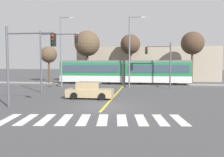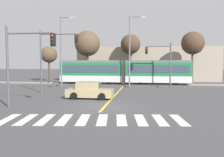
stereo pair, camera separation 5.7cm
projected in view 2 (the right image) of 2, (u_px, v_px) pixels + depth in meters
name	position (u px, v px, depth m)	size (l,w,h in m)	color
ground_plane	(105.00, 107.00, 17.62)	(200.00, 200.00, 0.00)	#474749
track_bed	(124.00, 85.00, 34.34)	(120.00, 4.00, 0.18)	#56514C
rail_near	(124.00, 84.00, 33.62)	(120.00, 0.08, 0.10)	#939399
rail_far	(124.00, 83.00, 35.04)	(120.00, 0.08, 0.10)	#939399
light_rail_tram	(124.00, 71.00, 34.20)	(18.50, 2.64, 3.43)	silver
crosswalk_stripe_0	(7.00, 119.00, 13.68)	(0.56, 2.80, 0.01)	silver
crosswalk_stripe_1	(26.00, 119.00, 13.67)	(0.56, 2.80, 0.01)	silver
crosswalk_stripe_2	(45.00, 119.00, 13.65)	(0.56, 2.80, 0.01)	silver
crosswalk_stripe_3	(64.00, 119.00, 13.64)	(0.56, 2.80, 0.01)	silver
crosswalk_stripe_4	(83.00, 120.00, 13.62)	(0.56, 2.80, 0.01)	silver
crosswalk_stripe_5	(102.00, 120.00, 13.61)	(0.56, 2.80, 0.01)	silver
crosswalk_stripe_6	(121.00, 120.00, 13.59)	(0.56, 2.80, 0.01)	silver
crosswalk_stripe_7	(141.00, 120.00, 13.58)	(0.56, 2.80, 0.01)	silver
crosswalk_stripe_8	(160.00, 120.00, 13.56)	(0.56, 2.80, 0.01)	silver
crosswalk_stripe_9	(179.00, 120.00, 13.55)	(0.56, 2.80, 0.01)	silver
lane_centre_line	(115.00, 95.00, 23.98)	(0.20, 16.97, 0.01)	gold
sedan_crossing	(90.00, 91.00, 21.66)	(4.22, 1.95, 1.52)	tan
traffic_light_mid_left	(53.00, 52.00, 25.58)	(4.25, 0.38, 6.74)	#515459
traffic_light_near_left	(24.00, 54.00, 16.99)	(3.75, 0.38, 5.89)	#515459
traffic_light_far_right	(162.00, 59.00, 29.78)	(3.25, 0.38, 5.76)	#515459
street_lamp_west	(62.00, 48.00, 31.82)	(1.92, 0.28, 9.50)	slate
street_lamp_centre	(131.00, 47.00, 31.13)	(2.15, 0.28, 9.43)	slate
bare_tree_far_west	(49.00, 55.00, 40.78)	(2.83, 2.83, 6.10)	brown
bare_tree_west	(87.00, 44.00, 38.60)	(4.14, 4.14, 8.48)	brown
bare_tree_east	(130.00, 45.00, 39.50)	(3.31, 3.31, 8.01)	brown
bare_tree_far_east	(193.00, 43.00, 36.46)	(3.52, 3.52, 8.06)	brown
building_backdrop_far	(147.00, 64.00, 44.33)	(25.23, 6.00, 6.09)	tan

